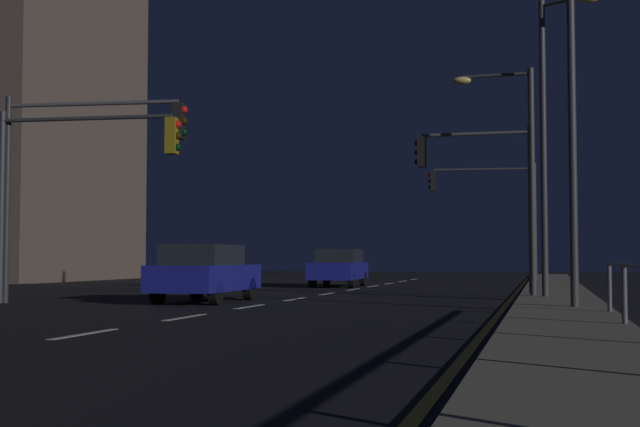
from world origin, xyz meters
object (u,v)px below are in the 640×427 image
(car, at_px, (205,272))
(traffic_light_near_left, at_px, (81,164))
(traffic_light_overhead_east, at_px, (84,154))
(traffic_light_far_center, at_px, (479,175))
(traffic_light_far_left, at_px, (488,197))
(street_lamp_across_street, at_px, (572,92))
(street_lamp_corner, at_px, (551,120))
(car_oncoming, at_px, (339,267))
(street_lamp_far_end, at_px, (517,156))

(car, xyz_separation_m, traffic_light_near_left, (-2.90, -1.62, 2.89))
(car, distance_m, traffic_light_overhead_east, 4.54)
(car, bearing_deg, traffic_light_far_center, 35.49)
(traffic_light_far_left, height_order, street_lamp_across_street, street_lamp_across_street)
(street_lamp_across_street, height_order, street_lamp_corner, street_lamp_corner)
(traffic_light_near_left, xyz_separation_m, traffic_light_overhead_east, (-0.02, 0.20, 0.29))
(car_oncoming, distance_m, street_lamp_far_end, 12.93)
(car_oncoming, xyz_separation_m, traffic_light_overhead_east, (-3.55, -14.74, 3.18))
(car_oncoming, height_order, traffic_light_near_left, traffic_light_near_left)
(traffic_light_overhead_east, relative_size, street_lamp_across_street, 0.69)
(car_oncoming, distance_m, traffic_light_far_left, 8.89)
(traffic_light_far_left, relative_size, traffic_light_far_center, 1.06)
(car, relative_size, street_lamp_across_street, 0.55)
(traffic_light_far_center, xyz_separation_m, street_lamp_across_street, (2.61, -6.93, 1.19))
(traffic_light_far_left, height_order, street_lamp_corner, street_lamp_corner)
(traffic_light_overhead_east, height_order, street_lamp_across_street, street_lamp_across_street)
(traffic_light_overhead_east, bearing_deg, street_lamp_across_street, -2.22)
(traffic_light_far_left, distance_m, street_lamp_far_end, 15.87)
(street_lamp_far_end, bearing_deg, street_lamp_across_street, -75.38)
(street_lamp_across_street, bearing_deg, traffic_light_far_center, 110.64)
(street_lamp_across_street, bearing_deg, street_lamp_corner, 95.50)
(traffic_light_far_center, distance_m, traffic_light_overhead_east, 11.87)
(traffic_light_far_left, bearing_deg, traffic_light_far_center, -87.57)
(traffic_light_near_left, distance_m, traffic_light_far_center, 11.97)
(car, xyz_separation_m, street_lamp_far_end, (8.27, 3.44, 3.35))
(traffic_light_far_left, height_order, traffic_light_far_center, traffic_light_far_left)
(car, bearing_deg, traffic_light_near_left, -150.78)
(car_oncoming, distance_m, traffic_light_overhead_east, 15.49)
(street_lamp_far_end, bearing_deg, car_oncoming, 127.71)
(traffic_light_near_left, distance_m, street_lamp_across_street, 12.63)
(street_lamp_across_street, bearing_deg, car, 168.86)
(car, distance_m, traffic_light_near_left, 4.40)
(car, height_order, traffic_light_overhead_east, traffic_light_overhead_east)
(street_lamp_across_street, xyz_separation_m, street_lamp_corner, (-0.44, 4.60, 0.08))
(traffic_light_far_center, bearing_deg, car_oncoming, 127.76)
(traffic_light_far_left, xyz_separation_m, traffic_light_near_left, (-9.35, -20.83, -0.35))
(traffic_light_far_left, relative_size, street_lamp_corner, 0.66)
(traffic_light_overhead_east, distance_m, street_lamp_corner, 12.86)
(car, relative_size, traffic_light_overhead_east, 0.79)
(street_lamp_corner, bearing_deg, car, -163.68)
(traffic_light_far_left, bearing_deg, traffic_light_overhead_east, -114.43)
(car, height_order, traffic_light_far_left, traffic_light_far_left)
(traffic_light_overhead_east, bearing_deg, street_lamp_far_end, 23.47)
(street_lamp_far_end, bearing_deg, traffic_light_far_center, 127.46)
(street_lamp_corner, bearing_deg, traffic_light_overhead_east, -161.27)
(street_lamp_far_end, relative_size, street_lamp_corner, 0.79)
(traffic_light_far_center, bearing_deg, street_lamp_corner, -47.06)
(traffic_light_near_left, relative_size, traffic_light_far_center, 1.00)
(traffic_light_far_left, relative_size, street_lamp_far_end, 0.84)
(traffic_light_far_left, distance_m, street_lamp_corner, 16.77)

